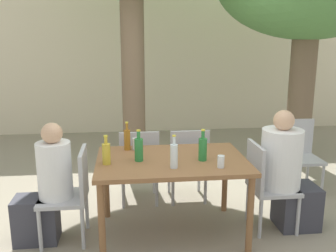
% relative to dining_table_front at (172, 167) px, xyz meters
% --- Properties ---
extents(ground_plane, '(30.00, 30.00, 0.00)m').
position_rel_dining_table_front_xyz_m(ground_plane, '(0.00, 0.00, -0.69)').
color(ground_plane, gray).
extents(cafe_building_wall, '(10.00, 0.08, 2.80)m').
position_rel_dining_table_front_xyz_m(cafe_building_wall, '(0.00, 4.26, 0.71)').
color(cafe_building_wall, beige).
rests_on(cafe_building_wall, ground_plane).
extents(dining_table_front, '(1.42, 0.97, 0.78)m').
position_rel_dining_table_front_xyz_m(dining_table_front, '(0.00, 0.00, 0.00)').
color(dining_table_front, brown).
rests_on(dining_table_front, ground_plane).
extents(patio_chair_0, '(0.44, 0.44, 0.89)m').
position_rel_dining_table_front_xyz_m(patio_chair_0, '(-0.94, 0.00, -0.19)').
color(patio_chair_0, '#B2B2B7').
rests_on(patio_chair_0, ground_plane).
extents(patio_chair_1, '(0.44, 0.44, 0.89)m').
position_rel_dining_table_front_xyz_m(patio_chair_1, '(0.94, 0.00, -0.19)').
color(patio_chair_1, '#B2B2B7').
rests_on(patio_chair_1, ground_plane).
extents(patio_chair_2, '(0.44, 0.44, 0.89)m').
position_rel_dining_table_front_xyz_m(patio_chair_2, '(-0.28, 0.72, -0.19)').
color(patio_chair_2, '#B2B2B7').
rests_on(patio_chair_2, ground_plane).
extents(patio_chair_3, '(0.44, 0.44, 0.89)m').
position_rel_dining_table_front_xyz_m(patio_chair_3, '(0.28, 0.72, -0.19)').
color(patio_chair_3, '#B2B2B7').
rests_on(patio_chair_3, ground_plane).
extents(patio_chair_4, '(0.44, 0.44, 0.89)m').
position_rel_dining_table_front_xyz_m(patio_chair_4, '(1.74, 0.93, -0.19)').
color(patio_chair_4, '#B2B2B7').
rests_on(patio_chair_4, ground_plane).
extents(person_seated_0, '(0.56, 0.31, 1.15)m').
position_rel_dining_table_front_xyz_m(person_seated_0, '(-1.18, -0.00, -0.19)').
color(person_seated_0, '#383842').
rests_on(person_seated_0, ground_plane).
extents(person_seated_1, '(0.60, 0.40, 1.22)m').
position_rel_dining_table_front_xyz_m(person_seated_1, '(1.16, -0.00, -0.13)').
color(person_seated_1, '#383842').
rests_on(person_seated_1, ground_plane).
extents(water_bottle_0, '(0.07, 0.07, 0.30)m').
position_rel_dining_table_front_xyz_m(water_bottle_0, '(-0.01, -0.25, 0.20)').
color(water_bottle_0, silver).
rests_on(water_bottle_0, dining_table_front).
extents(green_bottle_1, '(0.08, 0.08, 0.30)m').
position_rel_dining_table_front_xyz_m(green_bottle_1, '(-0.31, -0.02, 0.20)').
color(green_bottle_1, '#287A38').
rests_on(green_bottle_1, dining_table_front).
extents(green_bottle_2, '(0.08, 0.08, 0.30)m').
position_rel_dining_table_front_xyz_m(green_bottle_2, '(0.28, -0.08, 0.20)').
color(green_bottle_2, '#287A38').
rests_on(green_bottle_2, dining_table_front).
extents(oil_cruet_3, '(0.08, 0.08, 0.27)m').
position_rel_dining_table_front_xyz_m(oil_cruet_3, '(-0.61, -0.09, 0.19)').
color(oil_cruet_3, gold).
rests_on(oil_cruet_3, dining_table_front).
extents(amber_bottle_4, '(0.07, 0.07, 0.29)m').
position_rel_dining_table_front_xyz_m(amber_bottle_4, '(-0.41, 0.34, 0.20)').
color(amber_bottle_4, '#9E661E').
rests_on(amber_bottle_4, dining_table_front).
extents(drinking_glass_0, '(0.06, 0.06, 0.11)m').
position_rel_dining_table_front_xyz_m(drinking_glass_0, '(0.40, -0.29, 0.14)').
color(drinking_glass_0, white).
rests_on(drinking_glass_0, dining_table_front).
extents(drinking_glass_1, '(0.08, 0.08, 0.12)m').
position_rel_dining_table_front_xyz_m(drinking_glass_1, '(-0.32, 0.35, 0.14)').
color(drinking_glass_1, white).
rests_on(drinking_glass_1, dining_table_front).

